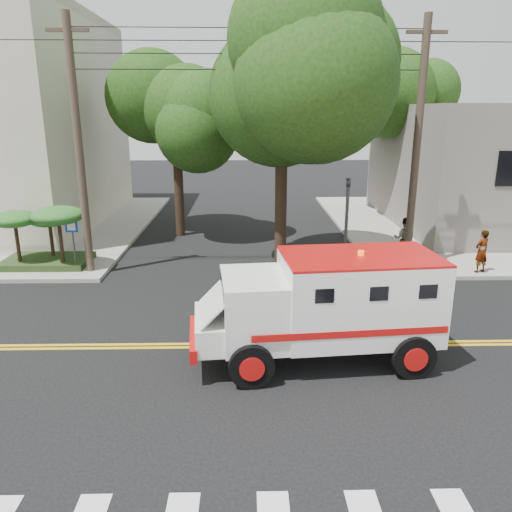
{
  "coord_description": "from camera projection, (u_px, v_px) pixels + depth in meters",
  "views": [
    {
      "loc": [
        0.2,
        -11.8,
        5.89
      ],
      "look_at": [
        0.5,
        2.82,
        1.6
      ],
      "focal_mm": 35.0,
      "sensor_mm": 36.0,
      "label": 1
    }
  ],
  "objects": [
    {
      "name": "ground",
      "position": [
        239.0,
        345.0,
        12.98
      ],
      "size": [
        100.0,
        100.0,
        0.0
      ],
      "primitive_type": "plane",
      "color": "black",
      "rests_on": "ground"
    },
    {
      "name": "sidewalk_ne",
      "position": [
        499.0,
        225.0,
        26.17
      ],
      "size": [
        17.0,
        17.0,
        0.15
      ],
      "primitive_type": "cube",
      "color": "gray",
      "rests_on": "ground"
    },
    {
      "name": "utility_pole_left",
      "position": [
        79.0,
        152.0,
        17.36
      ],
      "size": [
        0.28,
        0.28,
        9.0
      ],
      "primitive_type": "cylinder",
      "color": "#382D23",
      "rests_on": "ground"
    },
    {
      "name": "utility_pole_right",
      "position": [
        416.0,
        151.0,
        17.78
      ],
      "size": [
        0.28,
        0.28,
        9.0
      ],
      "primitive_type": "cylinder",
      "color": "#382D23",
      "rests_on": "ground"
    },
    {
      "name": "tree_main",
      "position": [
        296.0,
        70.0,
        16.94
      ],
      "size": [
        6.08,
        5.7,
        9.85
      ],
      "color": "black",
      "rests_on": "ground"
    },
    {
      "name": "tree_left",
      "position": [
        182.0,
        114.0,
        22.62
      ],
      "size": [
        4.48,
        4.2,
        7.7
      ],
      "color": "black",
      "rests_on": "ground"
    },
    {
      "name": "tree_right",
      "position": [
        407.0,
        106.0,
        26.56
      ],
      "size": [
        4.8,
        4.5,
        8.2
      ],
      "color": "black",
      "rests_on": "ground"
    },
    {
      "name": "traffic_signal",
      "position": [
        347.0,
        217.0,
        17.8
      ],
      "size": [
        0.15,
        0.18,
        3.6
      ],
      "color": "#3F3F42",
      "rests_on": "ground"
    },
    {
      "name": "accessibility_sign",
      "position": [
        73.0,
        238.0,
        18.4
      ],
      "size": [
        0.45,
        0.1,
        2.02
      ],
      "color": "#3F3F42",
      "rests_on": "ground"
    },
    {
      "name": "palm_planter",
      "position": [
        43.0,
        228.0,
        18.73
      ],
      "size": [
        3.52,
        2.63,
        2.36
      ],
      "color": "#1E3314",
      "rests_on": "sidewalk_nw"
    },
    {
      "name": "armored_truck",
      "position": [
        327.0,
        302.0,
        11.83
      ],
      "size": [
        5.99,
        2.81,
        2.65
      ],
      "rotation": [
        0.0,
        0.0,
        0.1
      ],
      "color": "white",
      "rests_on": "ground"
    },
    {
      "name": "pedestrian_a",
      "position": [
        482.0,
        251.0,
        18.16
      ],
      "size": [
        0.68,
        0.57,
        1.59
      ],
      "primitive_type": "imported",
      "rotation": [
        0.0,
        0.0,
        3.53
      ],
      "color": "gray",
      "rests_on": "sidewalk_ne"
    },
    {
      "name": "pedestrian_b",
      "position": [
        404.0,
        239.0,
        19.65
      ],
      "size": [
        1.03,
        0.94,
        1.72
      ],
      "primitive_type": "imported",
      "rotation": [
        0.0,
        0.0,
        2.72
      ],
      "color": "gray",
      "rests_on": "sidewalk_ne"
    }
  ]
}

